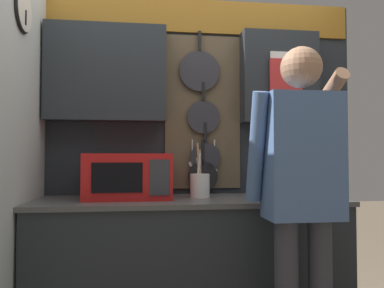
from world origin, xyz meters
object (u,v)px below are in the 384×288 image
Objects in this scene: microwave at (129,176)px; knife_block at (289,181)px; utensil_crock at (200,184)px; person at (302,182)px.

knife_block is at bearing 0.04° from microwave.
microwave is 1.88× the size of knife_block.
knife_block is 0.61m from utensil_crock.
microwave is at bearing -179.96° from knife_block.
utensil_crock is 0.74m from person.
microwave is at bearing 147.02° from person.
person is (0.91, -0.59, -0.01)m from microwave.
utensil_crock reaches higher than knife_block.
knife_block is 0.61m from person.
person is at bearing -53.00° from utensil_crock.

